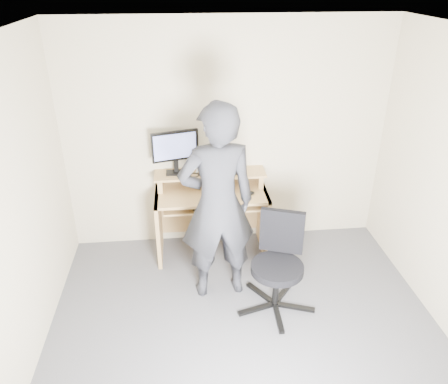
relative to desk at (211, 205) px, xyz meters
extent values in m
plane|color=#56565B|center=(0.20, -1.53, -0.55)|extent=(3.50, 3.50, 0.00)
cube|color=#BFB598|center=(0.20, 0.22, 0.70)|extent=(3.50, 0.02, 2.50)
cube|color=white|center=(0.20, -1.53, 1.95)|extent=(3.50, 3.50, 0.02)
cube|color=tan|center=(-0.58, -0.08, -0.17)|extent=(0.04, 0.60, 0.75)
cube|color=tan|center=(0.58, -0.08, -0.17)|extent=(0.04, 0.60, 0.75)
cube|color=tan|center=(0.00, -0.08, 0.19)|extent=(1.20, 0.60, 0.03)
cube|color=tan|center=(0.00, -0.16, 0.09)|extent=(1.02, 0.38, 0.02)
cube|color=tan|center=(-0.54, 0.07, 0.28)|extent=(0.05, 0.28, 0.15)
cube|color=tan|center=(0.54, 0.07, 0.28)|extent=(0.05, 0.28, 0.15)
cube|color=tan|center=(0.00, 0.07, 0.35)|extent=(1.20, 0.30, 0.02)
cube|color=tan|center=(0.00, 0.21, -0.12)|extent=(1.20, 0.03, 0.65)
cube|color=black|center=(-0.36, 0.09, 0.37)|extent=(0.22, 0.14, 0.02)
cube|color=black|center=(-0.36, 0.11, 0.45)|extent=(0.05, 0.04, 0.14)
cube|color=black|center=(-0.36, 0.09, 0.68)|extent=(0.49, 0.16, 0.32)
cube|color=#7C87D7|center=(-0.36, 0.07, 0.68)|extent=(0.44, 0.12, 0.27)
cube|color=black|center=(0.01, 0.12, 0.46)|extent=(0.11, 0.15, 0.20)
cylinder|color=silver|center=(0.15, 0.10, 0.45)|extent=(0.10, 0.10, 0.18)
cube|color=black|center=(0.26, 0.04, 0.37)|extent=(0.10, 0.14, 0.01)
cube|color=black|center=(-0.25, 0.01, 0.38)|extent=(0.05, 0.05, 0.03)
torus|color=silver|center=(-0.21, 0.12, 0.37)|extent=(0.16, 0.16, 0.06)
cube|color=black|center=(0.01, -0.17, 0.12)|extent=(0.48, 0.25, 0.03)
ellipsoid|color=black|center=(0.40, -0.18, 0.22)|extent=(0.11, 0.09, 0.04)
cube|color=black|center=(0.70, -1.14, -0.51)|extent=(0.36, 0.17, 0.03)
cube|color=black|center=(0.64, -0.92, -0.51)|extent=(0.26, 0.32, 0.03)
cube|color=black|center=(0.41, -0.92, -0.51)|extent=(0.24, 0.33, 0.03)
cube|color=black|center=(0.33, -1.13, -0.51)|extent=(0.37, 0.15, 0.03)
cube|color=black|center=(0.51, -1.27, -0.51)|extent=(0.06, 0.37, 0.03)
cylinder|color=black|center=(0.52, -1.08, -0.31)|extent=(0.06, 0.06, 0.39)
cylinder|color=black|center=(0.52, -1.08, -0.09)|extent=(0.48, 0.48, 0.07)
cube|color=black|center=(0.59, -0.88, 0.18)|extent=(0.40, 0.19, 0.43)
imported|color=black|center=(0.01, -0.76, 0.42)|extent=(0.76, 0.55, 1.94)
camera|label=1|loc=(-0.29, -4.21, 2.33)|focal=35.00mm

